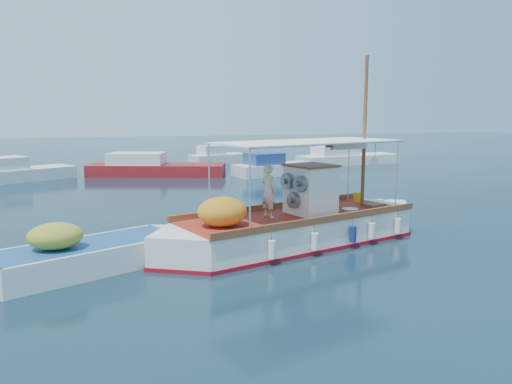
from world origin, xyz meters
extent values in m
plane|color=black|center=(0.00, 0.00, 0.00)|extent=(160.00, 160.00, 0.00)
cube|color=white|center=(0.74, -0.40, 0.38)|extent=(8.57, 5.00, 1.19)
cube|color=white|center=(-3.14, -1.61, 0.38)|extent=(2.59, 2.59, 1.19)
cube|color=white|center=(4.63, 0.81, 0.38)|extent=(2.59, 2.59, 1.19)
cube|color=maroon|center=(0.74, -0.40, 0.02)|extent=(8.70, 5.12, 0.20)
cube|color=#9F2518|center=(0.74, -0.40, 0.95)|extent=(8.50, 4.80, 0.07)
cube|color=brown|center=(0.34, 0.90, 1.08)|extent=(7.90, 2.55, 0.22)
cube|color=brown|center=(1.15, -1.70, 1.08)|extent=(7.90, 2.55, 0.22)
cube|color=white|center=(1.26, -0.24, 1.79)|extent=(1.66, 1.73, 1.63)
cube|color=brown|center=(1.26, -0.24, 2.63)|extent=(1.80, 1.87, 0.07)
cylinder|color=slate|center=(0.69, -0.78, 2.11)|extent=(0.39, 0.59, 0.54)
cylinder|color=slate|center=(0.49, -0.12, 2.11)|extent=(0.39, 0.59, 0.54)
cylinder|color=slate|center=(0.59, -0.45, 1.52)|extent=(0.39, 0.59, 0.54)
cylinder|color=brown|center=(3.64, 0.50, 3.68)|extent=(0.16, 0.16, 5.42)
cylinder|color=brown|center=(2.81, 0.25, 3.25)|extent=(1.89, 0.66, 0.09)
cylinder|color=silver|center=(-2.20, -0.07, 2.19)|extent=(0.06, 0.06, 2.44)
cylinder|color=silver|center=(-1.49, -2.34, 2.19)|extent=(0.06, 0.06, 2.44)
cylinder|color=silver|center=(3.70, 1.77, 2.19)|extent=(0.06, 0.06, 2.44)
cylinder|color=silver|center=(4.41, -0.51, 2.19)|extent=(0.06, 0.06, 2.44)
cube|color=white|center=(1.11, -0.29, 3.44)|extent=(6.88, 4.38, 0.04)
ellipsoid|color=orange|center=(-2.05, -1.27, 1.43)|extent=(1.83, 1.68, 0.91)
cube|color=gold|center=(1.91, 0.59, 1.19)|extent=(0.32, 0.27, 0.43)
cylinder|color=gold|center=(3.93, 1.39, 1.16)|extent=(0.41, 0.41, 0.37)
cube|color=brown|center=(3.98, 0.15, 1.04)|extent=(0.82, 0.68, 0.13)
cylinder|color=#B2B2B2|center=(2.68, -0.42, 1.04)|extent=(0.68, 0.68, 0.13)
cylinder|color=white|center=(3.36, -0.78, 2.74)|extent=(0.32, 0.13, 0.33)
cylinder|color=white|center=(-0.87, -2.49, 0.49)|extent=(0.27, 0.27, 0.52)
cylinder|color=navy|center=(2.23, -1.53, 0.49)|extent=(0.27, 0.27, 0.52)
cylinder|color=white|center=(4.30, -0.88, 0.49)|extent=(0.27, 0.27, 0.52)
imported|color=beige|center=(-0.32, -0.49, 1.86)|extent=(0.64, 0.75, 1.75)
cube|color=white|center=(-5.95, -1.36, 0.27)|extent=(5.38, 3.90, 0.98)
cube|color=white|center=(-3.67, -0.31, 0.27)|extent=(1.78, 1.78, 0.98)
cube|color=navy|center=(-5.95, -1.36, 0.74)|extent=(5.29, 3.70, 0.05)
ellipsoid|color=#A6A42F|center=(-6.74, -1.73, 1.12)|extent=(1.80, 1.68, 0.72)
cube|color=silver|center=(-10.82, 19.57, 0.30)|extent=(6.99, 5.30, 1.00)
cube|color=silver|center=(-11.69, 19.09, 1.20)|extent=(3.31, 3.07, 0.80)
cube|color=maroon|center=(-1.95, 19.83, 0.30)|extent=(9.83, 5.62, 1.00)
cube|color=silver|center=(-3.29, 20.28, 1.20)|extent=(4.33, 3.44, 0.80)
cube|color=silver|center=(6.13, 17.75, 0.30)|extent=(6.34, 3.55, 1.00)
cube|color=navy|center=(5.26, 17.54, 1.20)|extent=(2.77, 2.38, 0.80)
cube|color=silver|center=(14.66, 23.13, 0.30)|extent=(9.34, 3.92, 1.00)
cube|color=silver|center=(13.31, 22.92, 1.20)|extent=(3.91, 2.72, 0.80)
cube|color=silver|center=(4.06, 26.93, 0.30)|extent=(5.40, 3.56, 1.00)
cube|color=silver|center=(3.35, 26.68, 1.20)|extent=(2.46, 2.27, 0.80)
camera|label=1|loc=(-5.32, -15.72, 4.39)|focal=35.00mm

